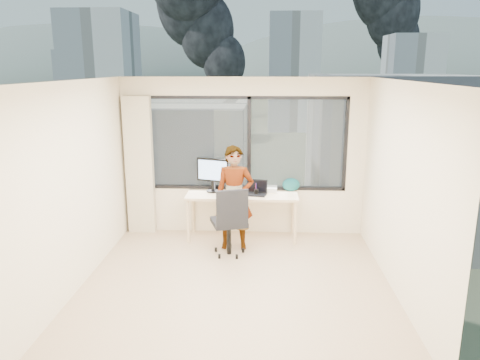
# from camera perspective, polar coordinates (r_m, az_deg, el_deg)

# --- Properties ---
(floor) EXTENTS (4.00, 4.00, 0.01)m
(floor) POSITION_cam_1_polar(r_m,az_deg,el_deg) (6.14, -0.50, -12.78)
(floor) COLOR tan
(floor) RESTS_ON ground
(ceiling) EXTENTS (4.00, 4.00, 0.01)m
(ceiling) POSITION_cam_1_polar(r_m,az_deg,el_deg) (5.48, -0.56, 12.28)
(ceiling) COLOR white
(ceiling) RESTS_ON ground
(wall_front) EXTENTS (4.00, 0.01, 2.60)m
(wall_front) POSITION_cam_1_polar(r_m,az_deg,el_deg) (3.78, -2.39, -8.79)
(wall_front) COLOR beige
(wall_front) RESTS_ON ground
(wall_left) EXTENTS (0.01, 4.00, 2.60)m
(wall_left) POSITION_cam_1_polar(r_m,az_deg,el_deg) (6.12, -19.55, -0.66)
(wall_left) COLOR beige
(wall_left) RESTS_ON ground
(wall_right) EXTENTS (0.01, 4.00, 2.60)m
(wall_right) POSITION_cam_1_polar(r_m,az_deg,el_deg) (5.90, 19.26, -1.17)
(wall_right) COLOR beige
(wall_right) RESTS_ON ground
(window_wall) EXTENTS (3.30, 0.16, 1.55)m
(window_wall) POSITION_cam_1_polar(r_m,az_deg,el_deg) (7.58, 0.77, 4.58)
(window_wall) COLOR black
(window_wall) RESTS_ON ground
(curtain) EXTENTS (0.45, 0.14, 2.30)m
(curtain) POSITION_cam_1_polar(r_m,az_deg,el_deg) (7.80, -12.39, 1.72)
(curtain) COLOR beige
(curtain) RESTS_ON floor
(desk) EXTENTS (1.80, 0.60, 0.75)m
(desk) POSITION_cam_1_polar(r_m,az_deg,el_deg) (7.52, 0.26, -4.52)
(desk) COLOR beige
(desk) RESTS_ON floor
(chair) EXTENTS (0.69, 0.69, 1.08)m
(chair) POSITION_cam_1_polar(r_m,az_deg,el_deg) (6.84, -1.39, -5.00)
(chair) COLOR black
(chair) RESTS_ON floor
(person) EXTENTS (0.60, 0.40, 1.61)m
(person) POSITION_cam_1_polar(r_m,az_deg,el_deg) (7.01, -0.68, -2.25)
(person) COLOR #2D2D33
(person) RESTS_ON floor
(monitor) EXTENTS (0.57, 0.29, 0.57)m
(monitor) POSITION_cam_1_polar(r_m,az_deg,el_deg) (7.51, -3.38, 0.64)
(monitor) COLOR black
(monitor) RESTS_ON desk
(game_console) EXTENTS (0.31, 0.26, 0.07)m
(game_console) POSITION_cam_1_polar(r_m,az_deg,el_deg) (7.62, 3.52, -1.08)
(game_console) COLOR white
(game_console) RESTS_ON desk
(laptop) EXTENTS (0.39, 0.40, 0.21)m
(laptop) POSITION_cam_1_polar(r_m,az_deg,el_deg) (7.35, 2.00, -1.08)
(laptop) COLOR black
(laptop) RESTS_ON desk
(cellphone) EXTENTS (0.12, 0.09, 0.01)m
(cellphone) POSITION_cam_1_polar(r_m,az_deg,el_deg) (7.33, -0.20, -1.92)
(cellphone) COLOR black
(cellphone) RESTS_ON desk
(pen_cup) EXTENTS (0.09, 0.09, 0.09)m
(pen_cup) POSITION_cam_1_polar(r_m,az_deg,el_deg) (7.39, 2.04, -1.47)
(pen_cup) COLOR black
(pen_cup) RESTS_ON desk
(handbag) EXTENTS (0.31, 0.19, 0.22)m
(handbag) POSITION_cam_1_polar(r_m,az_deg,el_deg) (7.62, 6.37, -0.58)
(handbag) COLOR #0B3E43
(handbag) RESTS_ON desk
(exterior_ground) EXTENTS (400.00, 400.00, 0.04)m
(exterior_ground) POSITION_cam_1_polar(r_m,az_deg,el_deg) (126.58, 2.81, 6.34)
(exterior_ground) COLOR #515B3D
(exterior_ground) RESTS_ON ground
(near_bldg_a) EXTENTS (16.00, 12.00, 14.00)m
(near_bldg_a) POSITION_cam_1_polar(r_m,az_deg,el_deg) (37.95, -11.37, -1.22)
(near_bldg_a) COLOR beige
(near_bldg_a) RESTS_ON exterior_ground
(near_bldg_b) EXTENTS (14.00, 13.00, 16.00)m
(near_bldg_b) POSITION_cam_1_polar(r_m,az_deg,el_deg) (45.85, 17.67, 2.29)
(near_bldg_b) COLOR silver
(near_bldg_b) RESTS_ON exterior_ground
(far_tower_a) EXTENTS (14.00, 14.00, 28.00)m
(far_tower_a) POSITION_cam_1_polar(r_m,az_deg,el_deg) (106.54, -16.77, 11.91)
(far_tower_a) COLOR silver
(far_tower_a) RESTS_ON exterior_ground
(far_tower_b) EXTENTS (13.00, 13.00, 30.00)m
(far_tower_b) POSITION_cam_1_polar(r_m,az_deg,el_deg) (125.71, 6.64, 13.07)
(far_tower_b) COLOR silver
(far_tower_b) RESTS_ON exterior_ground
(far_tower_c) EXTENTS (15.00, 15.00, 26.00)m
(far_tower_c) POSITION_cam_1_polar(r_m,az_deg,el_deg) (152.22, 20.48, 11.69)
(far_tower_c) COLOR silver
(far_tower_c) RESTS_ON exterior_ground
(far_tower_d) EXTENTS (16.00, 14.00, 22.00)m
(far_tower_d) POSITION_cam_1_polar(r_m,az_deg,el_deg) (166.87, -18.60, 11.28)
(far_tower_d) COLOR silver
(far_tower_d) RESTS_ON exterior_ground
(hill_a) EXTENTS (288.00, 216.00, 90.00)m
(hill_a) POSITION_cam_1_polar(r_m,az_deg,el_deg) (347.41, -17.60, 10.56)
(hill_a) COLOR slate
(hill_a) RESTS_ON exterior_ground
(hill_b) EXTENTS (300.00, 220.00, 96.00)m
(hill_b) POSITION_cam_1_polar(r_m,az_deg,el_deg) (340.80, 20.32, 10.30)
(hill_b) COLOR slate
(hill_b) RESTS_ON exterior_ground
(tree_a) EXTENTS (7.00, 7.00, 8.00)m
(tree_a) POSITION_cam_1_polar(r_m,az_deg,el_deg) (34.41, -26.00, -9.30)
(tree_a) COLOR #224B19
(tree_a) RESTS_ON exterior_ground
(tree_b) EXTENTS (7.60, 7.60, 9.00)m
(tree_b) POSITION_cam_1_polar(r_m,az_deg,el_deg) (26.73, 10.82, -13.61)
(tree_b) COLOR #224B19
(tree_b) RESTS_ON exterior_ground
(tree_c) EXTENTS (8.40, 8.40, 10.00)m
(tree_c) POSITION_cam_1_polar(r_m,az_deg,el_deg) (51.72, 27.64, -0.80)
(tree_c) COLOR #224B19
(tree_c) RESTS_ON exterior_ground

